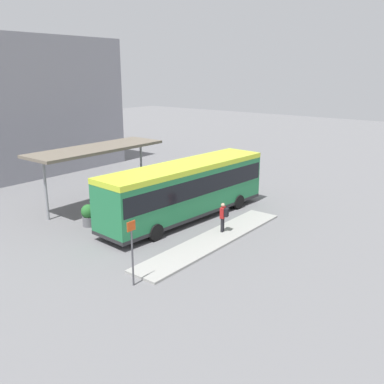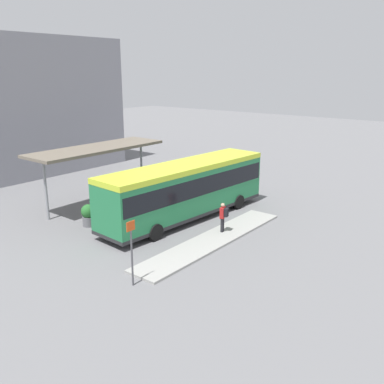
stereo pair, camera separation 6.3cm
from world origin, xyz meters
TOP-DOWN VIEW (x-y plane):
  - ground_plane at (0.00, 0.00)m, footprint 120.00×120.00m
  - curb_island at (-1.88, -3.36)m, footprint 10.76×1.80m
  - city_bus at (0.01, -0.00)m, footprint 11.80×3.35m
  - pedestrian_waiting at (-0.71, -3.18)m, footprint 0.44×0.48m
  - bicycle_yellow at (7.92, 3.42)m, footprint 0.48×1.68m
  - bicycle_white at (7.89, 4.28)m, footprint 0.48×1.57m
  - bicycle_orange at (8.17, 5.14)m, footprint 0.48×1.55m
  - station_shelter at (-1.37, 6.23)m, footprint 9.21×2.92m
  - potted_planter_near_shelter at (2.61, 3.94)m, footprint 0.83×0.83m
  - potted_planter_far_side at (-4.45, 3.51)m, footprint 0.81×0.81m
  - platform_sign at (-7.80, -3.56)m, footprint 0.44×0.08m

SIDE VIEW (x-z plane):
  - ground_plane at x=0.00m, z-range 0.00..0.00m
  - curb_island at x=-1.88m, z-range 0.00..0.12m
  - bicycle_orange at x=8.17m, z-range 0.00..0.67m
  - bicycle_white at x=7.89m, z-range 0.00..0.68m
  - bicycle_yellow at x=7.92m, z-range 0.00..0.73m
  - potted_planter_far_side at x=-4.45m, z-range 0.03..1.30m
  - potted_planter_near_shelter at x=2.61m, z-range 0.03..1.35m
  - pedestrian_waiting at x=-0.71m, z-range 0.24..1.85m
  - platform_sign at x=-7.80m, z-range 0.16..2.96m
  - city_bus at x=0.01m, z-range 0.28..3.61m
  - station_shelter at x=-1.37m, z-range 1.75..5.57m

